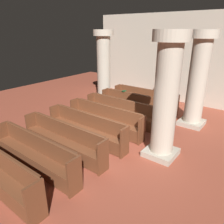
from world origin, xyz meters
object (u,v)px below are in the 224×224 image
pillar_aisle_side (198,79)px  lectern (162,95)px  pew_row_1 (134,104)px  pew_row_5 (63,138)px  pew_row_0 (145,99)px  pew_row_4 (86,127)px  pillar_far_side (104,65)px  pew_row_6 (34,152)px  pillar_aisle_rear (166,96)px  hymn_book (124,91)px  kneeler_box_navy (168,126)px  pew_row_3 (105,118)px  pew_row_2 (121,110)px

pillar_aisle_side → lectern: (-2.16, 1.79, -1.46)m
pew_row_1 → pew_row_5: bearing=-90.0°
pew_row_0 → pew_row_4: same height
pew_row_0 → pillar_far_side: 2.82m
pew_row_6 → pillar_aisle_rear: pillar_aisle_rear is taller
pew_row_1 → pillar_aisle_side: pillar_aisle_side is taller
pillar_far_side → hymn_book: 2.13m
pew_row_5 → kneeler_box_navy: pew_row_5 is taller
pew_row_1 → pew_row_4: same height
pew_row_0 → pew_row_4: (0.00, -4.11, 0.00)m
pew_row_3 → pew_row_6: bearing=-90.0°
pillar_aisle_rear → hymn_book: bearing=141.0°
pillar_aisle_rear → pillar_aisle_side: bearing=90.0°
pillar_far_side → kneeler_box_navy: (4.33, -1.27, -1.80)m
pillar_aisle_side → hymn_book: bearing=-173.8°
pew_row_4 → hymn_book: size_ratio=15.87×
pew_row_2 → hymn_book: hymn_book is taller
pew_row_3 → pillar_aisle_rear: 2.88m
pillar_aisle_rear → pillar_far_side: bearing=146.8°
pew_row_1 → pew_row_4: size_ratio=1.00×
pew_row_4 → pillar_aisle_rear: (2.49, 0.71, 1.40)m
pew_row_6 → lectern: lectern is taller
lectern → kneeler_box_navy: (1.54, -2.72, -0.34)m
pew_row_3 → kneeler_box_navy: size_ratio=7.67×
pew_row_6 → pillar_aisle_side: pillar_aisle_side is taller
pew_row_4 → pillar_aisle_rear: bearing=15.9°
pillar_aisle_rear → lectern: 5.36m
pew_row_1 → pew_row_2: size_ratio=1.00×
pew_row_0 → kneeler_box_navy: 2.40m
pillar_far_side → pew_row_3: bearing=-50.1°
pillar_aisle_rear → pew_row_6: bearing=-132.1°
pew_row_5 → pillar_aisle_rear: bearing=34.9°
pew_row_1 → pillar_far_side: bearing=160.5°
pew_row_1 → hymn_book: 0.83m
pew_row_6 → hymn_book: size_ratio=15.87×
hymn_book → pew_row_4: bearing=-78.6°
pew_row_3 → hymn_book: bearing=106.4°
pillar_aisle_side → hymn_book: size_ratio=17.66×
pew_row_5 → pew_row_6: 1.03m
pew_row_3 → pew_row_5: size_ratio=1.00×
pew_row_4 → pillar_far_side: pillar_far_side is taller
pew_row_6 → pillar_aisle_rear: bearing=47.9°
pew_row_1 → lectern: (0.34, 2.31, -0.06)m
hymn_book → kneeler_box_navy: 2.75m
pew_row_3 → pew_row_6: size_ratio=1.00×
pew_row_6 → pew_row_1: bearing=90.0°
pillar_far_side → pillar_aisle_side: bearing=-3.9°
pew_row_0 → lectern: 1.33m
pew_row_6 → pillar_aisle_side: bearing=66.2°
pew_row_6 → lectern: size_ratio=3.06×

